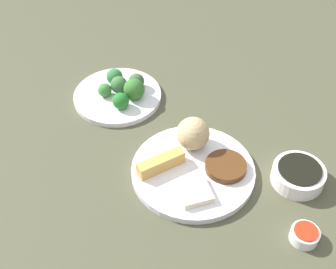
# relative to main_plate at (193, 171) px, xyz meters

# --- Properties ---
(tabletop) EXTENTS (2.20, 2.20, 0.02)m
(tabletop) POSITION_rel_main_plate_xyz_m (-0.02, 0.01, -0.02)
(tabletop) COLOR #454632
(tabletop) RESTS_ON ground
(main_plate) EXTENTS (0.28, 0.28, 0.02)m
(main_plate) POSITION_rel_main_plate_xyz_m (0.00, 0.00, 0.00)
(main_plate) COLOR white
(main_plate) RESTS_ON tabletop
(rice_scoop) EXTENTS (0.08, 0.08, 0.08)m
(rice_scoop) POSITION_rel_main_plate_xyz_m (-0.07, 0.03, 0.05)
(rice_scoop) COLOR tan
(rice_scoop) RESTS_ON main_plate
(spring_roll) EXTENTS (0.04, 0.11, 0.03)m
(spring_roll) POSITION_rel_main_plate_xyz_m (-0.03, -0.07, 0.02)
(spring_roll) COLOR gold
(spring_roll) RESTS_ON main_plate
(crab_rangoon_wonton) EXTENTS (0.08, 0.07, 0.02)m
(crab_rangoon_wonton) POSITION_rel_main_plate_xyz_m (0.07, -0.03, 0.02)
(crab_rangoon_wonton) COLOR beige
(crab_rangoon_wonton) RESTS_ON main_plate
(stir_fry_heap) EXTENTS (0.09, 0.09, 0.02)m
(stir_fry_heap) POSITION_rel_main_plate_xyz_m (0.03, 0.07, 0.02)
(stir_fry_heap) COLOR #4E2D14
(stir_fry_heap) RESTS_ON main_plate
(broccoli_plate) EXTENTS (0.23, 0.23, 0.01)m
(broccoli_plate) POSITION_rel_main_plate_xyz_m (-0.32, -0.07, -0.00)
(broccoli_plate) COLOR white
(broccoli_plate) RESTS_ON tabletop
(broccoli_floret_0) EXTENTS (0.06, 0.06, 0.06)m
(broccoli_floret_0) POSITION_rel_main_plate_xyz_m (-0.29, -0.03, 0.03)
(broccoli_floret_0) COLOR #316A29
(broccoli_floret_0) RESTS_ON broccoli_plate
(broccoli_floret_1) EXTENTS (0.04, 0.04, 0.04)m
(broccoli_floret_1) POSITION_rel_main_plate_xyz_m (-0.32, -0.10, 0.02)
(broccoli_floret_1) COLOR #387533
(broccoli_floret_1) RESTS_ON broccoli_plate
(broccoli_floret_2) EXTENTS (0.05, 0.05, 0.05)m
(broccoli_floret_2) POSITION_rel_main_plate_xyz_m (-0.32, -0.06, 0.03)
(broccoli_floret_2) COLOR #376436
(broccoli_floret_2) RESTS_ON broccoli_plate
(broccoli_floret_3) EXTENTS (0.04, 0.04, 0.04)m
(broccoli_floret_3) POSITION_rel_main_plate_xyz_m (-0.26, -0.07, 0.03)
(broccoli_floret_3) COLOR #216C25
(broccoli_floret_3) RESTS_ON broccoli_plate
(broccoli_floret_4) EXTENTS (0.04, 0.04, 0.04)m
(broccoli_floret_4) POSITION_rel_main_plate_xyz_m (-0.36, -0.06, 0.03)
(broccoli_floret_4) COLOR #2E6C35
(broccoli_floret_4) RESTS_ON broccoli_plate
(broccoli_floret_5) EXTENTS (0.04, 0.04, 0.04)m
(broccoli_floret_5) POSITION_rel_main_plate_xyz_m (-0.32, -0.01, 0.03)
(broccoli_floret_5) COLOR #375834
(broccoli_floret_5) RESTS_ON broccoli_plate
(soy_sauce_bowl) EXTENTS (0.11, 0.11, 0.04)m
(soy_sauce_bowl) POSITION_rel_main_plate_xyz_m (0.11, 0.20, 0.01)
(soy_sauce_bowl) COLOR white
(soy_sauce_bowl) RESTS_ON tabletop
(soy_sauce_bowl_liquid) EXTENTS (0.09, 0.09, 0.00)m
(soy_sauce_bowl_liquid) POSITION_rel_main_plate_xyz_m (0.11, 0.20, 0.03)
(soy_sauce_bowl_liquid) COLOR black
(soy_sauce_bowl_liquid) RESTS_ON soy_sauce_bowl
(sauce_ramekin_sweet_and_sour) EXTENTS (0.06, 0.06, 0.03)m
(sauce_ramekin_sweet_and_sour) POSITION_rel_main_plate_xyz_m (0.24, 0.12, 0.00)
(sauce_ramekin_sweet_and_sour) COLOR white
(sauce_ramekin_sweet_and_sour) RESTS_ON tabletop
(sauce_ramekin_sweet_and_sour_liquid) EXTENTS (0.05, 0.05, 0.00)m
(sauce_ramekin_sweet_and_sour_liquid) POSITION_rel_main_plate_xyz_m (0.24, 0.12, 0.02)
(sauce_ramekin_sweet_and_sour_liquid) COLOR red
(sauce_ramekin_sweet_and_sour_liquid) RESTS_ON sauce_ramekin_sweet_and_sour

